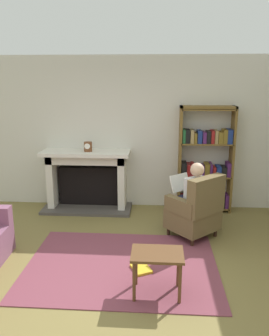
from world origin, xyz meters
TOP-DOWN VIEW (x-y plane):
  - ground at (0.00, 0.00)m, footprint 14.00×14.00m
  - back_wall at (0.00, 2.55)m, footprint 5.60×0.10m
  - area_rug at (0.00, 0.30)m, footprint 2.40×1.80m
  - fireplace at (-0.82, 2.30)m, footprint 1.58×0.64m
  - mantel_clock at (-0.78, 2.20)m, footprint 0.14×0.14m
  - bookshelf at (1.27, 2.33)m, footprint 0.93×0.32m
  - armchair_reading at (1.01, 1.19)m, footprint 0.89×0.89m
  - seated_reader at (0.93, 1.28)m, footprint 0.58×0.59m
  - side_table at (0.45, -0.27)m, footprint 0.56×0.39m
  - scattered_books at (0.25, 0.27)m, footprint 0.30×0.47m

SIDE VIEW (x-z plane):
  - ground at x=0.00m, z-range 0.00..0.00m
  - area_rug at x=0.00m, z-range 0.00..0.01m
  - scattered_books at x=0.25m, z-range 0.01..0.05m
  - side_table at x=0.45m, z-range 0.17..0.67m
  - armchair_reading at x=1.01m, z-range -0.06..0.91m
  - fireplace at x=-0.82m, z-range 0.03..1.11m
  - seated_reader at x=0.93m, z-range 0.05..1.19m
  - bookshelf at x=1.27m, z-range -0.05..1.81m
  - mantel_clock at x=-0.78m, z-range 1.08..1.24m
  - back_wall at x=0.00m, z-range 0.00..2.70m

